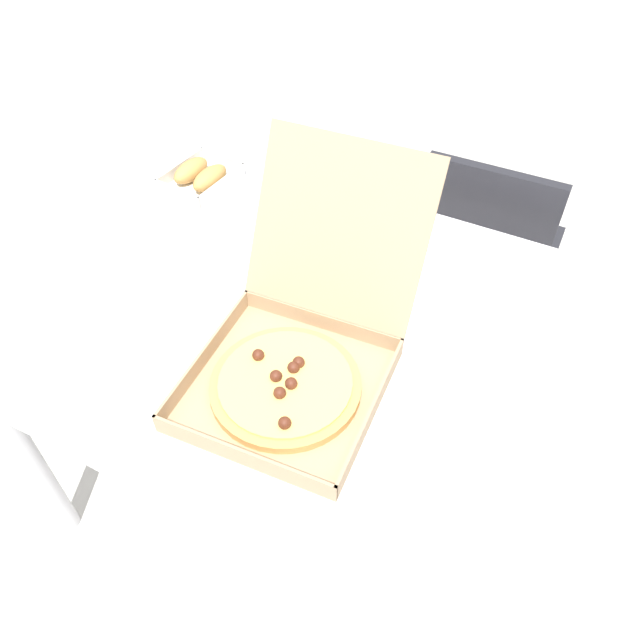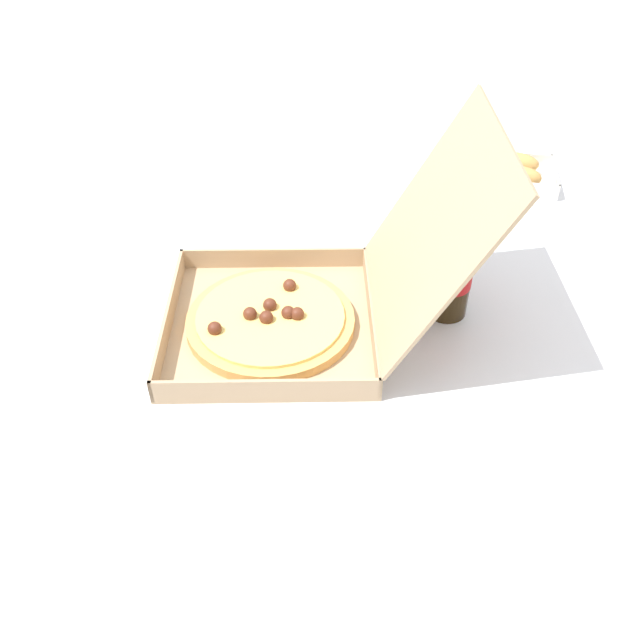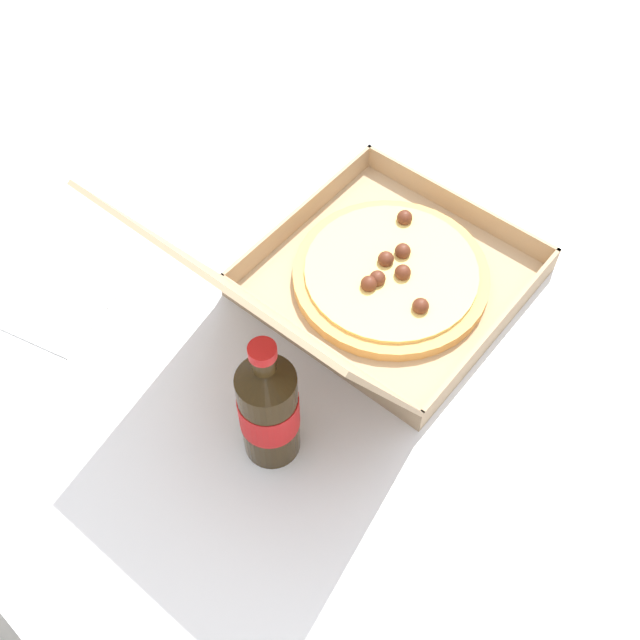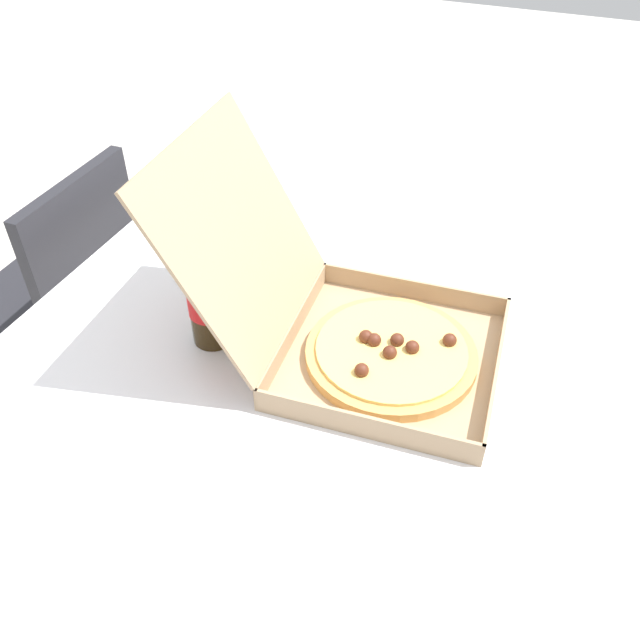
# 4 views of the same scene
# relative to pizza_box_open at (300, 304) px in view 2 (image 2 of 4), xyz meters

# --- Properties ---
(ground_plane) EXTENTS (10.00, 10.00, 0.00)m
(ground_plane) POSITION_rel_pizza_box_open_xyz_m (0.04, 0.14, -0.79)
(ground_plane) COLOR beige
(dining_table) EXTENTS (1.44, 0.96, 0.74)m
(dining_table) POSITION_rel_pizza_box_open_xyz_m (0.04, 0.14, -0.12)
(dining_table) COLOR white
(dining_table) RESTS_ON ground_plane
(pizza_box_open) EXTENTS (0.39, 0.55, 0.36)m
(pizza_box_open) POSITION_rel_pizza_box_open_xyz_m (0.00, 0.00, 0.00)
(pizza_box_open) COLOR tan
(pizza_box_open) RESTS_ON dining_table
(bread_side_box) EXTENTS (0.17, 0.20, 0.06)m
(bread_side_box) POSITION_rel_pizza_box_open_xyz_m (-0.54, 0.45, -0.03)
(bread_side_box) COLOR white
(bread_side_box) RESTS_ON dining_table
(cola_bottle) EXTENTS (0.07, 0.07, 0.22)m
(cola_bottle) POSITION_rel_pizza_box_open_xyz_m (-0.06, 0.26, 0.04)
(cola_bottle) COLOR #33230F
(cola_bottle) RESTS_ON dining_table
(paper_menu) EXTENTS (0.25, 0.21, 0.00)m
(paper_menu) POSITION_rel_pizza_box_open_xyz_m (0.36, 0.32, -0.05)
(paper_menu) COLOR white
(paper_menu) RESTS_ON dining_table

